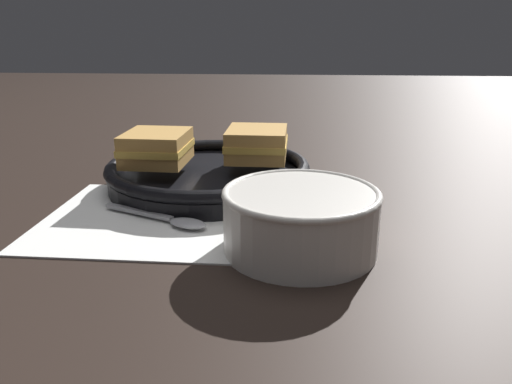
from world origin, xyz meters
The scene contains 7 objects.
ground_plane centered at (0.00, 0.00, 0.00)m, with size 4.00×4.00×0.00m, color black.
napkin centered at (-0.09, 0.00, 0.00)m, with size 0.30×0.25×0.00m.
soup_bowl centered at (0.09, -0.08, 0.04)m, with size 0.17×0.17×0.07m.
spoon centered at (-0.07, -0.03, 0.01)m, with size 0.15×0.08×0.01m.
skillet centered at (-0.05, 0.13, 0.02)m, with size 0.31×0.43×0.04m.
sandwich_near_left centered at (0.02, 0.15, 0.07)m, with size 0.09×0.10×0.05m.
sandwich_near_right centered at (-0.12, 0.11, 0.07)m, with size 0.09×0.10×0.05m.
Camera 1 is at (0.08, -0.58, 0.23)m, focal length 35.00 mm.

